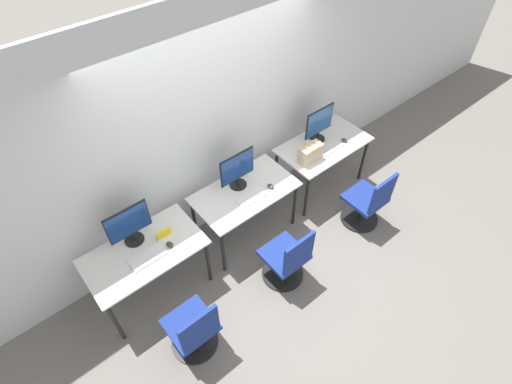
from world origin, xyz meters
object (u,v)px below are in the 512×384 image
object	(u,v)px
keyboard_left	(148,257)
keyboard_center	(252,197)
mouse_right	(345,140)
handbag	(311,153)
monitor_right	(319,124)
office_chair_right	(367,204)
monitor_center	(237,169)
office_chair_left	(194,331)
keyboard_right	(330,147)
mouse_center	(271,186)
mouse_left	(170,245)
office_chair_center	(287,260)
monitor_left	(129,225)

from	to	relation	value
keyboard_left	keyboard_center	xyz separation A→B (m)	(1.29, -0.03, 0.00)
mouse_right	handbag	distance (m)	0.60
monitor_right	handbag	size ratio (longest dim) A/B	1.55
monitor_right	office_chair_right	bearing A→B (deg)	-91.91
monitor_center	mouse_right	distance (m)	1.57
keyboard_center	handbag	world-z (taller)	handbag
office_chair_left	keyboard_right	xyz separation A→B (m)	(2.58, 0.73, 0.40)
mouse_center	office_chair_right	xyz separation A→B (m)	(0.99, -0.69, -0.41)
mouse_left	office_chair_left	xyz separation A→B (m)	(-0.24, -0.73, -0.41)
mouse_center	mouse_right	bearing A→B (deg)	0.67
keyboard_center	office_chair_center	distance (m)	0.80
mouse_left	monitor_left	bearing A→B (deg)	129.76
keyboard_center	monitor_right	world-z (taller)	monitor_right
mouse_right	keyboard_center	bearing A→B (deg)	179.96
monitor_left	keyboard_right	xyz separation A→B (m)	(2.58, -0.28, -0.24)
monitor_left	monitor_center	bearing A→B (deg)	-2.55
monitor_right	office_chair_right	world-z (taller)	monitor_right
handbag	mouse_center	bearing A→B (deg)	-176.13
monitor_center	keyboard_center	xyz separation A→B (m)	(0.00, -0.25, -0.24)
keyboard_center	office_chair_left	bearing A→B (deg)	-151.30
office_chair_center	monitor_left	bearing A→B (deg)	140.80
office_chair_left	handbag	xyz separation A→B (m)	(2.22, 0.74, 0.51)
mouse_right	office_chair_right	bearing A→B (deg)	-110.99
keyboard_right	office_chair_right	world-z (taller)	office_chair_right
keyboard_right	handbag	distance (m)	0.37
office_chair_center	office_chair_right	bearing A→B (deg)	-0.91
mouse_center	mouse_right	size ratio (longest dim) A/B	1.00
mouse_left	keyboard_right	xyz separation A→B (m)	(2.34, 0.01, -0.01)
keyboard_left	handbag	xyz separation A→B (m)	(2.22, -0.00, 0.11)
mouse_center	handbag	size ratio (longest dim) A/B	0.30
handbag	office_chair_right	bearing A→B (deg)	-66.31
office_chair_left	office_chair_center	xyz separation A→B (m)	(1.23, 0.02, 0.00)
monitor_left	monitor_right	size ratio (longest dim) A/B	1.00
office_chair_right	monitor_left	bearing A→B (deg)	158.18
monitor_left	office_chair_center	bearing A→B (deg)	-39.20
office_chair_left	mouse_right	bearing A→B (deg)	14.06
monitor_center	office_chair_center	bearing A→B (deg)	-93.96
mouse_left	office_chair_right	distance (m)	2.45
mouse_left	mouse_right	size ratio (longest dim) A/B	1.00
keyboard_center	keyboard_right	distance (m)	1.29
office_chair_center	monitor_right	bearing A→B (deg)	34.81
monitor_right	office_chair_center	bearing A→B (deg)	-145.19
monitor_center	office_chair_right	bearing A→B (deg)	-37.42
keyboard_center	keyboard_right	bearing A→B (deg)	1.17
mouse_center	monitor_right	world-z (taller)	monitor_right
office_chair_center	handbag	xyz separation A→B (m)	(1.00, 0.72, 0.51)
mouse_left	office_chair_left	size ratio (longest dim) A/B	0.10
keyboard_left	monitor_right	size ratio (longest dim) A/B	0.78
monitor_center	office_chair_right	world-z (taller)	monitor_center
keyboard_center	keyboard_left	bearing A→B (deg)	178.68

